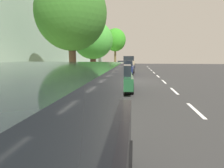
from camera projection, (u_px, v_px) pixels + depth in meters
The scene contains 14 objects.
ground at pixel (128, 81), 16.11m from camera, with size 70.93×70.93×0.00m, color #2D2D2D.
sidewalk at pixel (84, 80), 16.52m from camera, with size 4.11×44.33×0.15m, color #ADAE86.
curb_edge at pixel (109, 80), 16.27m from camera, with size 0.16×44.33×0.15m, color gray.
lane_stripe_centre at pixel (164, 82), 15.85m from camera, with size 0.14×44.20×0.01m.
lane_stripe_bike_edge at pixel (127, 81), 16.12m from camera, with size 0.12×44.33×0.01m, color white.
building_facade at pixel (56, 43), 16.35m from camera, with size 0.50×44.33×6.15m, color #879F92.
parked_suv_tan_nearest at pixel (129, 62), 33.34m from camera, with size 2.04×4.74×1.99m.
parked_sedan_dark_blue_second at pixel (126, 68), 21.96m from camera, with size 1.96×4.46×1.52m.
parked_sedan_green_mid at pixel (118, 78), 11.99m from camera, with size 1.97×4.47×1.52m.
bicycle_at_curb at pixel (93, 99), 7.82m from camera, with size 1.31×1.19×0.74m.
cyclist_with_backpack at pixel (90, 81), 8.20m from camera, with size 0.53×0.55×1.72m.
street_tree_near_cyclist at pixel (115, 40), 32.26m from camera, with size 3.44×3.44×6.30m.
street_tree_mid_block at pixel (93, 41), 15.23m from camera, with size 3.07×3.07×4.58m.
street_tree_far_end at pixel (71, 14), 10.01m from camera, with size 3.61×3.61×5.96m.
Camera 1 is at (-0.53, 16.02, 2.09)m, focal length 31.71 mm.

